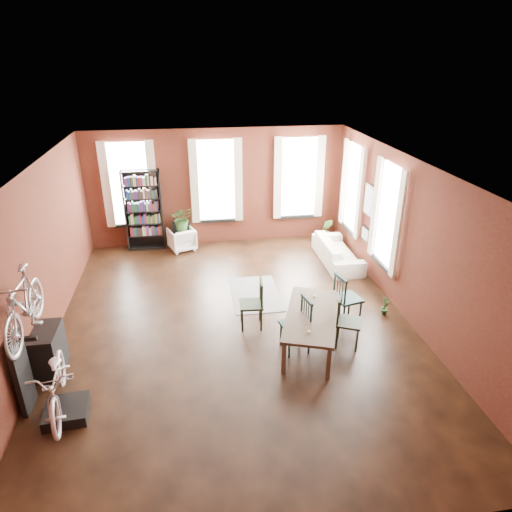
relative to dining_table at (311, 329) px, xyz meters
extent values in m
plane|color=black|center=(-1.31, 0.85, -0.34)|extent=(9.00, 9.00, 0.00)
cube|color=silver|center=(-1.31, 0.85, 2.86)|extent=(7.00, 9.00, 0.04)
cube|color=#431810|center=(-1.31, 5.35, 1.26)|extent=(7.00, 0.04, 3.20)
cube|color=#431810|center=(-1.31, -3.65, 1.26)|extent=(7.00, 0.04, 3.20)
cube|color=#431810|center=(-4.81, 0.85, 1.26)|extent=(0.04, 9.00, 3.20)
cube|color=#431810|center=(2.19, 0.85, 1.26)|extent=(0.04, 9.00, 3.20)
cube|color=white|center=(-3.61, 5.32, 1.46)|extent=(1.00, 0.04, 2.20)
cube|color=beige|center=(-3.61, 5.25, 1.46)|extent=(1.40, 0.06, 2.30)
cube|color=white|center=(-1.31, 5.32, 1.46)|extent=(1.00, 0.04, 2.20)
cube|color=beige|center=(-1.31, 5.25, 1.46)|extent=(1.40, 0.06, 2.30)
cube|color=white|center=(0.99, 5.32, 1.46)|extent=(1.00, 0.04, 2.20)
cube|color=beige|center=(0.99, 5.25, 1.46)|extent=(1.40, 0.06, 2.30)
cube|color=white|center=(2.16, 1.85, 1.46)|extent=(0.04, 1.00, 2.20)
cube|color=beige|center=(2.09, 1.85, 1.46)|extent=(0.06, 1.40, 2.30)
cube|color=white|center=(2.16, 4.05, 1.46)|extent=(0.04, 1.00, 2.20)
cube|color=beige|center=(2.09, 4.05, 1.46)|extent=(0.06, 1.40, 2.30)
cube|color=black|center=(2.15, 2.95, 1.46)|extent=(0.04, 0.55, 0.75)
cube|color=black|center=(2.15, 2.95, 0.61)|extent=(0.04, 0.45, 0.35)
cube|color=#4B3A2D|center=(0.00, 0.00, 0.00)|extent=(1.50, 2.15, 0.67)
cube|color=#1A3A38|center=(-0.32, -0.11, 0.18)|extent=(0.56, 0.56, 1.04)
cube|color=black|center=(-1.00, 0.80, 0.16)|extent=(0.49, 0.49, 0.99)
cube|color=black|center=(0.69, -0.09, 0.15)|extent=(0.60, 0.60, 0.98)
cube|color=#173133|center=(0.94, 0.70, 0.19)|extent=(0.58, 0.58, 1.04)
cube|color=black|center=(-3.31, 5.15, 0.76)|extent=(1.00, 0.32, 2.20)
imported|color=white|center=(-2.35, 4.90, 0.00)|extent=(0.82, 0.80, 0.68)
imported|color=beige|center=(1.64, 3.45, 0.07)|extent=(0.61, 2.08, 0.81)
cube|color=black|center=(-0.72, 2.07, -0.33)|extent=(1.07, 1.71, 0.01)
cube|color=black|center=(-4.10, -1.24, -0.24)|extent=(0.67, 0.67, 0.18)
cube|color=black|center=(-4.71, -0.95, 0.31)|extent=(0.16, 0.60, 1.30)
cube|color=black|center=(-4.59, -0.05, 0.06)|extent=(0.40, 0.80, 0.80)
cube|color=black|center=(-2.29, 5.00, -0.07)|extent=(0.28, 0.28, 0.54)
imported|color=#365F26|center=(1.70, 4.77, -0.17)|extent=(0.56, 0.80, 0.33)
imported|color=#245020|center=(1.81, 0.80, -0.26)|extent=(0.47, 0.44, 0.15)
imported|color=silver|center=(-4.14, -1.23, 0.71)|extent=(0.74, 0.99, 1.72)
imported|color=#A5A8AD|center=(-4.46, -0.95, 1.80)|extent=(0.47, 1.00, 1.66)
imported|color=#2D5421|center=(-2.30, 5.01, 0.46)|extent=(0.64, 0.70, 0.51)
camera|label=1|loc=(-2.07, -6.90, 4.72)|focal=32.00mm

